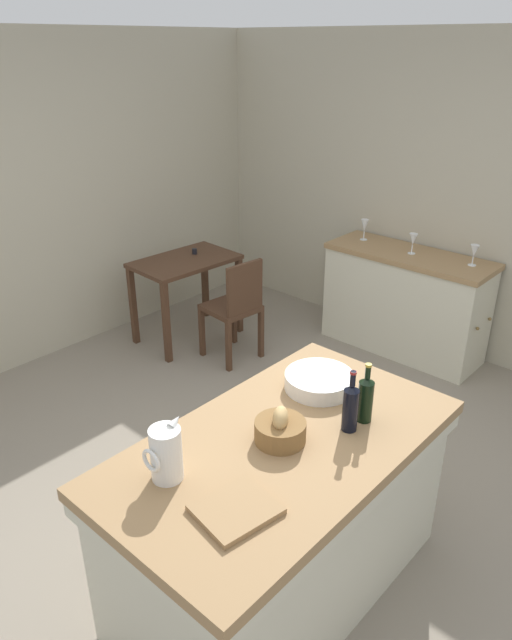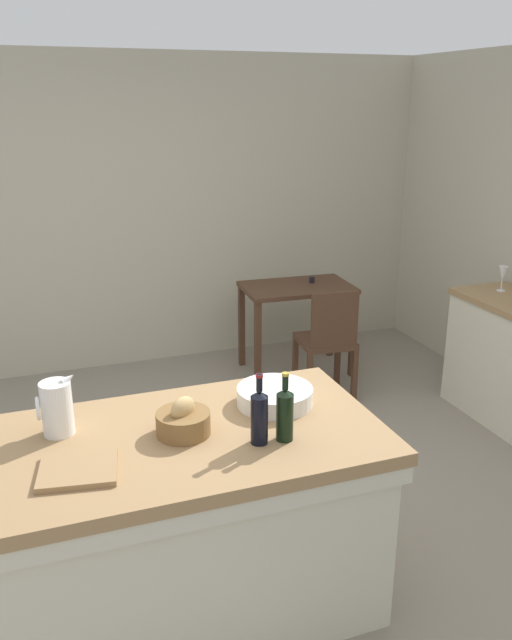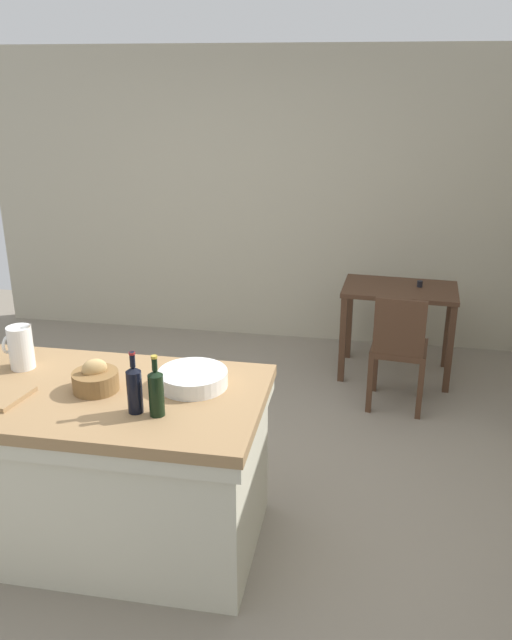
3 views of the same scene
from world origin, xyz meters
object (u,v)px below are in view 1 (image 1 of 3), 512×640
wash_bowl (319,381)px  wine_glass_left (413,240)px  island_table (281,511)px  side_cabinet (404,302)px  cutting_board (236,509)px  wine_bottle_dark (366,398)px  pitcher (166,453)px  bread_basket (280,429)px  wine_bottle_amber (351,406)px  wooden_chair (235,306)px  wine_glass_far_left (474,252)px  wine_glass_middle (365,226)px  writing_desk (186,273)px

wash_bowl → wine_glass_left: 2.30m
wash_bowl → island_table: bearing=-163.1°
island_table → side_cabinet: (2.66, 0.83, -0.03)m
side_cabinet → cutting_board: (-3.11, -0.97, 0.45)m
cutting_board → wine_bottle_dark: (0.83, -0.03, 0.11)m
wine_glass_left → pitcher: bearing=-168.8°
bread_basket → wine_bottle_amber: 0.33m
wooden_chair → wash_bowl: bearing=-123.5°
wooden_chair → wine_glass_far_left: size_ratio=5.41×
wash_bowl → wine_bottle_amber: 0.37m
wine_bottle_dark → side_cabinet: bearing=23.8°
pitcher → wine_glass_far_left: size_ratio=1.65×
cutting_board → island_table: bearing=18.2°
wine_bottle_amber → wine_glass_middle: 2.86m
island_table → wine_glass_far_left: bearing=6.7°
wash_bowl → wine_bottle_dark: (-0.08, -0.32, 0.08)m
wine_bottle_amber → wine_glass_left: size_ratio=1.79×
cutting_board → wash_bowl: bearing=17.6°
bread_basket → wine_glass_far_left: wine_glass_far_left is taller
cutting_board → wine_glass_left: wine_glass_left is taller
island_table → wine_bottle_dark: (0.38, -0.18, 0.53)m
wash_bowl → wine_bottle_dark: bearing=-104.5°
wooden_chair → wine_bottle_amber: wine_bottle_amber is taller
writing_desk → wine_glass_left: (1.10, -1.58, 0.38)m
wooden_chair → wine_bottle_dark: size_ratio=3.02×
island_table → wine_bottle_amber: bearing=-32.4°
bread_basket → wine_glass_left: size_ratio=1.34×
island_table → wine_bottle_amber: (0.27, -0.17, 0.53)m
island_table → bread_basket: bearing=116.7°
wooden_chair → wine_bottle_dark: (-1.17, -1.96, 0.52)m
island_table → wine_bottle_dark: wine_bottle_dark is taller
wine_bottle_amber → pitcher: bearing=154.7°
writing_desk → wine_glass_far_left: 2.41m
side_cabinet → wine_glass_left: (-0.00, -0.01, 0.56)m
writing_desk → wine_bottle_amber: (-1.28, -2.57, 0.38)m
writing_desk → cutting_board: (-2.01, -2.54, 0.27)m
wine_bottle_dark → wine_glass_middle: bearing=32.6°
wine_glass_far_left → cutting_board: bearing=-171.6°
wooden_chair → wine_glass_left: bearing=-41.2°
writing_desk → wine_glass_far_left: bearing=-60.7°
side_cabinet → wine_glass_far_left: bearing=-83.2°
wine_glass_middle → wine_bottle_amber: bearing=-148.7°
wooden_chair → island_table: bearing=-131.0°
island_table → wine_glass_left: 2.83m
cutting_board → wine_glass_left: (3.11, 0.96, 0.11)m
pitcher → wine_bottle_dark: wine_bottle_dark is taller
wooden_chair → cutting_board: cutting_board is taller
cutting_board → wine_bottle_dark: wine_bottle_dark is taller
island_table → cutting_board: (-0.45, -0.15, 0.42)m
pitcher → wine_glass_far_left: pitcher is taller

